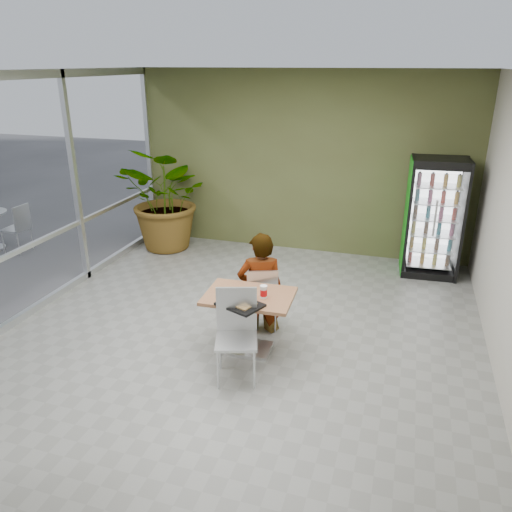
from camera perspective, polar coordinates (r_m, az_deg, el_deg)
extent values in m
plane|color=gray|center=(6.40, -2.14, -9.65)|extent=(7.00, 7.00, 0.00)
cube|color=#9F6F44|center=(5.86, -0.79, -4.61)|extent=(1.06, 0.76, 0.04)
cylinder|color=silver|center=(6.03, -0.78, -7.82)|extent=(0.10, 0.10, 0.71)
cube|color=silver|center=(6.20, -0.76, -10.52)|extent=(0.53, 0.43, 0.04)
cube|color=silver|center=(6.52, 0.63, -4.84)|extent=(0.50, 0.50, 0.03)
cube|color=silver|center=(6.25, 0.75, -3.68)|extent=(0.38, 0.16, 0.46)
cylinder|color=silver|center=(6.77, 1.95, -5.77)|extent=(0.02, 0.02, 0.42)
cylinder|color=silver|center=(6.75, -0.90, -5.84)|extent=(0.02, 0.02, 0.42)
cylinder|color=silver|center=(6.48, 2.21, -7.11)|extent=(0.02, 0.02, 0.42)
cylinder|color=silver|center=(6.46, -0.77, -7.20)|extent=(0.02, 0.02, 0.42)
cube|color=silver|center=(5.47, -2.26, -9.64)|extent=(0.56, 0.56, 0.03)
cube|color=silver|center=(5.52, -2.24, -6.13)|extent=(0.44, 0.17, 0.53)
cylinder|color=silver|center=(5.44, -4.35, -12.84)|extent=(0.03, 0.03, 0.48)
cylinder|color=silver|center=(5.43, -0.20, -12.86)|extent=(0.03, 0.03, 0.48)
cylinder|color=silver|center=(5.76, -4.11, -10.70)|extent=(0.03, 0.03, 0.48)
cylinder|color=silver|center=(5.75, -0.22, -10.71)|extent=(0.03, 0.03, 0.48)
imported|color=black|center=(6.43, 0.51, -4.25)|extent=(0.70, 0.57, 1.63)
cylinder|color=white|center=(5.86, -1.48, -4.32)|extent=(0.22, 0.22, 0.01)
cylinder|color=white|center=(5.74, 0.87, -4.15)|extent=(0.08, 0.08, 0.14)
cylinder|color=red|center=(5.75, 0.87, -4.19)|extent=(0.08, 0.08, 0.08)
cylinder|color=white|center=(5.71, 0.88, -3.47)|extent=(0.09, 0.09, 0.01)
cube|color=white|center=(5.79, -3.49, -4.65)|extent=(0.19, 0.19, 0.02)
cube|color=black|center=(5.59, -1.84, -5.57)|extent=(0.58, 0.51, 0.03)
cube|color=black|center=(8.50, 19.66, 4.12)|extent=(0.90, 0.72, 1.91)
cube|color=#179A18|center=(8.49, 16.72, 4.45)|extent=(0.05, 0.66, 1.88)
cube|color=white|center=(8.19, 19.73, 3.62)|extent=(0.69, 0.05, 1.53)
imported|color=#2D6227|center=(9.29, -9.92, 6.49)|extent=(2.11, 1.96, 1.93)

